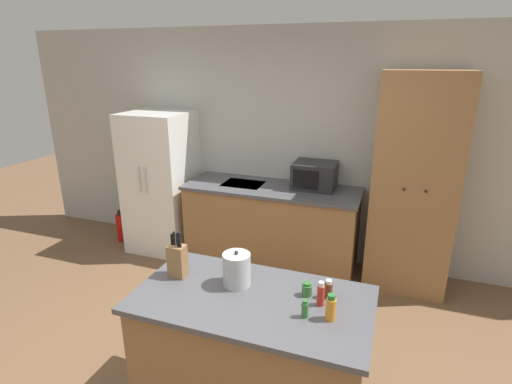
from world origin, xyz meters
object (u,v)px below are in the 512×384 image
object	(u,v)px
microwave	(315,175)
spice_bottle_pale_salt	(321,294)
knife_block	(177,260)
spice_bottle_amber_oil	(307,289)
spice_bottle_short_red	(331,308)
kettle	(237,269)
pantry_cabinet	(414,186)
spice_bottle_tall_dark	(305,309)
fire_extinguisher	(121,227)
spice_bottle_green_herb	(328,289)
refrigerator	(161,182)

from	to	relation	value
microwave	spice_bottle_pale_salt	distance (m)	2.16
knife_block	spice_bottle_amber_oil	xyz separation A→B (m)	(0.84, 0.06, -0.08)
spice_bottle_short_red	spice_bottle_amber_oil	world-z (taller)	spice_bottle_short_red
knife_block	kettle	size ratio (longest dim) A/B	1.36
microwave	pantry_cabinet	bearing A→B (deg)	-4.22
spice_bottle_short_red	kettle	distance (m)	0.63
spice_bottle_tall_dark	spice_bottle_pale_salt	distance (m)	0.15
spice_bottle_tall_dark	fire_extinguisher	size ratio (longest dim) A/B	0.25
kettle	spice_bottle_green_herb	bearing A→B (deg)	5.09
pantry_cabinet	spice_bottle_tall_dark	world-z (taller)	pantry_cabinet
spice_bottle_short_red	spice_bottle_amber_oil	size ratio (longest dim) A/B	1.83
refrigerator	spice_bottle_green_herb	xyz separation A→B (m)	(2.34, -1.88, 0.13)
pantry_cabinet	spice_bottle_green_herb	xyz separation A→B (m)	(-0.49, -1.94, -0.11)
refrigerator	fire_extinguisher	size ratio (longest dim) A/B	3.97
refrigerator	knife_block	xyz separation A→B (m)	(1.38, -1.96, 0.19)
spice_bottle_amber_oil	spice_bottle_green_herb	distance (m)	0.13
pantry_cabinet	spice_bottle_green_herb	bearing A→B (deg)	-104.09
spice_bottle_amber_oil	kettle	bearing A→B (deg)	-176.04
refrigerator	kettle	size ratio (longest dim) A/B	7.13
spice_bottle_short_red	fire_extinguisher	xyz separation A→B (m)	(-3.00, 2.01, -0.80)
microwave	spice_bottle_pale_salt	xyz separation A→B (m)	(0.48, -2.10, -0.08)
refrigerator	pantry_cabinet	distance (m)	2.84
microwave	spice_bottle_green_herb	size ratio (longest dim) A/B	3.85
microwave	kettle	distance (m)	2.07
knife_block	spice_bottle_tall_dark	xyz separation A→B (m)	(0.87, -0.15, -0.07)
refrigerator	spice_bottle_green_herb	world-z (taller)	refrigerator
spice_bottle_short_red	spice_bottle_green_herb	distance (m)	0.21
microwave	spice_bottle_pale_salt	world-z (taller)	microwave
pantry_cabinet	spice_bottle_short_red	xyz separation A→B (m)	(-0.44, -2.15, -0.10)
knife_block	spice_bottle_tall_dark	world-z (taller)	knife_block
spice_bottle_tall_dark	spice_bottle_pale_salt	size ratio (longest dim) A/B	0.70
spice_bottle_tall_dark	spice_bottle_amber_oil	distance (m)	0.21
refrigerator	spice_bottle_green_herb	bearing A→B (deg)	-38.73
spice_bottle_short_red	spice_bottle_pale_salt	world-z (taller)	spice_bottle_short_red
pantry_cabinet	spice_bottle_pale_salt	xyz separation A→B (m)	(-0.52, -2.03, -0.10)
microwave	kettle	xyz separation A→B (m)	(-0.06, -2.06, -0.05)
microwave	spice_bottle_green_herb	world-z (taller)	microwave
knife_block	spice_bottle_short_red	world-z (taller)	knife_block
knife_block	spice_bottle_green_herb	distance (m)	0.97
microwave	spice_bottle_short_red	bearing A→B (deg)	-75.97
pantry_cabinet	refrigerator	bearing A→B (deg)	-178.75
spice_bottle_short_red	fire_extinguisher	size ratio (longest dim) A/B	0.36
spice_bottle_tall_dark	spice_bottle_short_red	bearing A→B (deg)	10.48
spice_bottle_green_herb	kettle	xyz separation A→B (m)	(-0.56, -0.05, 0.05)
kettle	microwave	bearing A→B (deg)	88.44
spice_bottle_amber_oil	kettle	size ratio (longest dim) A/B	0.36
refrigerator	spice_bottle_pale_salt	size ratio (longest dim) A/B	11.21
spice_bottle_tall_dark	spice_bottle_pale_salt	xyz separation A→B (m)	(0.06, 0.14, 0.02)
spice_bottle_amber_oil	kettle	world-z (taller)	kettle
refrigerator	microwave	size ratio (longest dim) A/B	3.74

